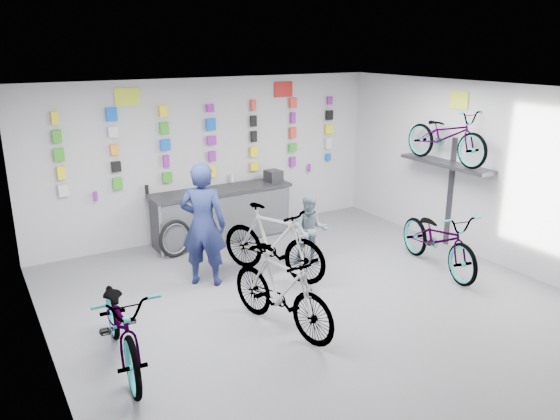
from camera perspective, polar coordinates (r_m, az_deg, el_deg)
floor at (r=7.70m, az=5.43°, el=-10.89°), size 8.00×8.00×0.00m
ceiling at (r=6.83m, az=6.15°, el=11.95°), size 8.00×8.00×0.00m
wall_back at (r=10.50m, az=-7.26°, el=5.40°), size 7.00×0.00×7.00m
wall_left at (r=5.87m, az=-23.12°, el=-5.30°), size 0.00×8.00×8.00m
wall_right at (r=9.56m, az=22.98°, el=3.01°), size 0.00×8.00×8.00m
counter at (r=10.35m, az=-6.04°, el=-0.53°), size 2.70×0.66×1.00m
merch_wall at (r=10.35m, az=-7.61°, el=6.90°), size 5.57×0.08×1.56m
wall_bracket at (r=10.17m, az=17.01°, el=4.20°), size 0.39×1.90×2.00m
sign_left at (r=9.82m, az=-15.69°, el=11.31°), size 0.42×0.02×0.30m
sign_right at (r=11.04m, az=0.34°, el=12.50°), size 0.42×0.02×0.30m
sign_side at (r=10.10m, az=18.19°, el=10.85°), size 0.02×0.40×0.30m
bike_left at (r=6.62m, az=-16.21°, el=-11.25°), size 0.89×2.09×1.07m
bike_center at (r=7.09m, az=0.14°, el=-8.40°), size 0.91×1.90×1.10m
bike_right at (r=9.31m, az=16.26°, el=-2.92°), size 1.08×2.11×1.05m
bike_service at (r=8.66m, az=-0.74°, el=-3.31°), size 1.33×1.99×1.17m
bike_wall at (r=10.01m, az=16.99°, el=7.44°), size 0.63×1.80×0.95m
clerk at (r=8.34m, az=-8.03°, el=-1.53°), size 0.84×0.80×1.93m
customer at (r=9.14m, az=3.21°, el=-2.13°), size 0.73×0.69×1.20m
spare_wheel at (r=9.70m, az=-10.88°, el=-2.96°), size 0.68×0.30×0.67m
register at (r=10.69m, az=-0.69°, el=3.59°), size 0.31×0.33×0.22m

